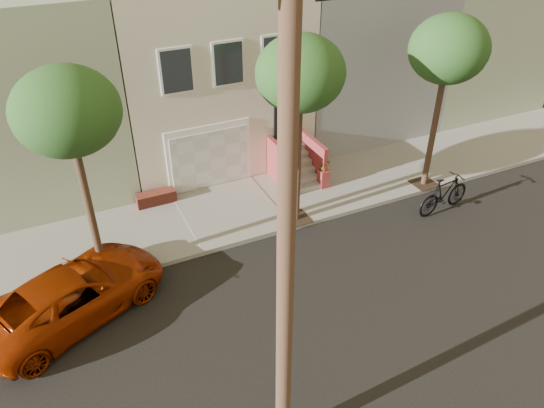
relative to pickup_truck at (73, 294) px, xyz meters
name	(u,v)px	position (x,y,z in m)	size (l,w,h in m)	color
ground	(328,303)	(6.45, -2.60, -0.71)	(90.00, 90.00, 0.00)	black
sidewalk	(253,206)	(6.45, 2.75, -0.64)	(40.00, 3.70, 0.15)	gray
house_row	(194,61)	(6.45, 8.59, 2.93)	(33.10, 11.70, 7.00)	beige
tree_left	(67,113)	(0.95, 1.30, 4.54)	(2.70, 2.57, 6.30)	#2D2116
tree_mid	(300,75)	(7.45, 1.30, 4.54)	(2.70, 2.57, 6.30)	#2D2116
tree_right	(449,50)	(12.95, 1.30, 4.54)	(2.70, 2.57, 6.30)	#2D2116
pickup_truck	(73,294)	(0.00, 0.00, 0.00)	(2.36, 5.13, 1.43)	#8D2604
motorcycle	(444,194)	(12.48, -0.27, -0.02)	(0.65, 2.32, 1.39)	black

